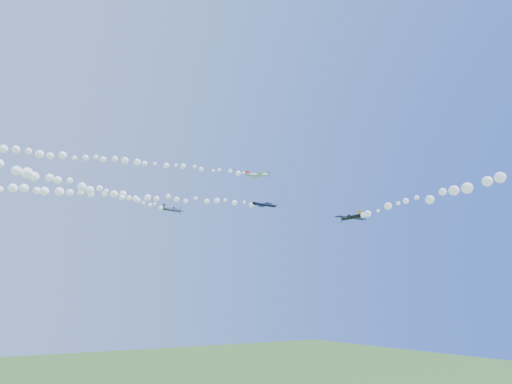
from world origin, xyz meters
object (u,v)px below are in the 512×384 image
plane_navy (265,205)px  plane_black (351,217)px  plane_white (258,175)px  plane_grey (172,210)px

plane_navy → plane_black: bearing=-81.4°
plane_white → plane_navy: bearing=54.0°
plane_white → plane_black: size_ratio=1.08×
plane_navy → plane_black: size_ratio=1.22×
plane_white → plane_black: (0.95, -31.17, -16.22)m
plane_black → plane_white: bearing=8.6°
plane_grey → plane_black: plane_grey is taller
plane_white → plane_navy: plane_white is taller
plane_navy → plane_black: plane_navy is taller
plane_white → plane_navy: size_ratio=0.88×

